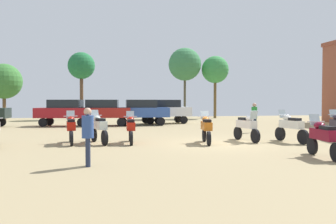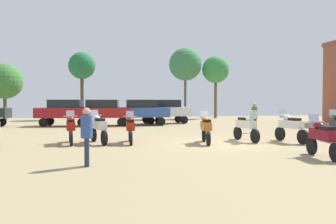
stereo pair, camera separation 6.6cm
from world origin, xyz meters
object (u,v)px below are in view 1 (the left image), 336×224
Objects in this scene: person_3 at (254,115)px; motorcycle_5 at (206,128)px; motorcycle_4 at (131,128)px; car_2 at (141,110)px; car_3 at (165,110)px; tree_3 at (81,66)px; motorcycle_9 at (99,127)px; car_5 at (66,111)px; tree_4 at (4,81)px; motorcycle_1 at (323,137)px; car_1 at (103,111)px; tree_2 at (185,65)px; tree_1 at (215,70)px; motorcycle_6 at (291,126)px; person_2 at (88,132)px; motorcycle_3 at (71,128)px; motorcycle_2 at (247,126)px.

motorcycle_5 is at bearing -145.39° from person_3.
car_2 is at bearing 83.86° from motorcycle_4.
car_3 is 11.91m from tree_3.
car_3 reaches higher than motorcycle_4.
car_5 is at bearing 85.44° from motorcycle_9.
tree_4 is (-13.83, 21.35, 3.11)m from motorcycle_5.
car_1 reaches higher than motorcycle_1.
motorcycle_4 is 0.27× the size of tree_2.
person_3 is (5.92, -7.59, -0.12)m from car_2.
car_2 is 9.63m from person_3.
tree_3 is 1.26× the size of tree_4.
car_2 is at bearing -135.15° from tree_1.
tree_1 is at bearing 0.05° from tree_4.
motorcycle_5 is 12.79m from car_1.
car_5 is (-5.73, 0.16, 0.00)m from car_2.
car_1 is 5.43m from car_3.
car_2 reaches higher than motorcycle_6.
car_3 is at bearing 75.81° from motorcycle_4.
person_2 is 28.17m from tree_2.
tree_3 is (-1.78, 21.10, 4.76)m from motorcycle_9.
motorcycle_9 is at bearing -6.06° from person_2.
car_2 is 2.45× the size of person_3.
tree_3 is 7.56m from tree_4.
motorcycle_4 is 1.18× the size of person_3.
tree_4 reaches higher than motorcycle_3.
tree_4 is (-7.34, -0.74, -1.68)m from tree_3.
car_5 is at bearing 127.65° from motorcycle_1.
motorcycle_9 is (-6.84, 0.55, 0.02)m from motorcycle_2.
motorcycle_4 is 1.02× the size of motorcycle_5.
motorcycle_6 is at bearing 79.63° from motorcycle_1.
car_3 reaches higher than motorcycle_2.
motorcycle_2 is 1.22× the size of person_3.
motorcycle_1 is 26.66m from tree_2.
motorcycle_4 is at bearing -25.31° from motorcycle_9.
car_1 is 0.81× the size of tree_4.
car_3 is 11.32m from tree_1.
motorcycle_1 is at bearing -71.00° from tree_3.
car_2 is 2.68m from car_3.
motorcycle_4 is 23.88m from tree_1.
person_3 reaches higher than motorcycle_6.
tree_4 is (-7.91, 20.29, 3.10)m from motorcycle_3.
tree_4 is (-17.77, 21.71, 3.09)m from motorcycle_6.
tree_2 is (0.03, 17.13, 4.83)m from person_3.
motorcycle_3 is at bearing 154.35° from motorcycle_1.
motorcycle_1 is 28.49m from tree_3.
tree_4 is (-9.38, 9.37, 2.65)m from car_1.
tree_3 is at bearing 177.14° from tree_1.
car_3 reaches higher than motorcycle_9.
person_3 is at bearing -164.84° from car_3.
tree_4 is at bearing -174.27° from tree_3.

